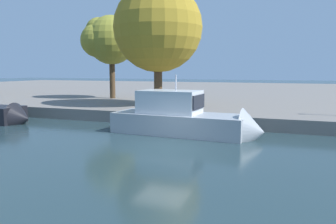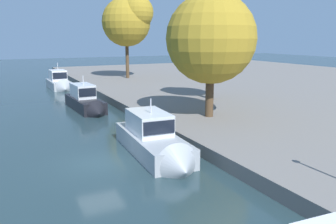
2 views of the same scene
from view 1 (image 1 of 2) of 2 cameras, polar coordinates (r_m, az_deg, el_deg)
ground_plane at (r=16.16m, az=-0.96°, el=-6.06°), size 220.00×220.00×0.00m
dock_promenade at (r=48.39m, az=13.47°, el=3.18°), size 120.00×55.00×0.83m
motor_yacht_2 at (r=19.18m, az=3.42°, el=-1.61°), size 8.89×3.05×4.25m
tree_1 at (r=34.40m, az=-10.45°, el=12.22°), size 5.24×4.93×8.31m
tree_3 at (r=27.20m, az=-1.50°, el=14.77°), size 7.09×7.09×9.88m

